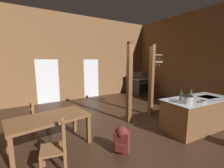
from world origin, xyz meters
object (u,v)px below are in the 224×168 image
(dining_table, at_px, (49,120))
(kitchen_island, at_px, (197,114))
(backpack, at_px, (122,139))
(bottle_short_on_counter, at_px, (191,94))
(ladderback_chair_near_window, at_px, (38,118))
(stockpot_on_counter, at_px, (187,100))
(bottle_tall_on_counter, at_px, (181,96))
(mixing_bowl_on_counter, at_px, (203,102))
(stove_range, at_px, (141,86))
(ladderback_chair_by_post, at_px, (56,147))

(dining_table, bearing_deg, kitchen_island, -17.69)
(backpack, distance_m, bottle_short_on_counter, 2.61)
(ladderback_chair_near_window, distance_m, stockpot_on_counter, 3.97)
(kitchen_island, bearing_deg, bottle_short_on_counter, 104.52)
(dining_table, xyz_separation_m, bottle_tall_on_counter, (3.25, -1.09, 0.37))
(bottle_tall_on_counter, bearing_deg, mixing_bowl_on_counter, -57.02)
(backpack, bearing_deg, kitchen_island, -4.46)
(stove_range, height_order, bottle_short_on_counter, stove_range)
(mixing_bowl_on_counter, bearing_deg, bottle_short_on_counter, 60.33)
(stove_range, relative_size, ladderback_chair_near_window, 1.39)
(ladderback_chair_by_post, bearing_deg, bottle_short_on_counter, -2.63)
(kitchen_island, xyz_separation_m, bottle_tall_on_counter, (-0.62, 0.15, 0.57))
(ladderback_chair_near_window, distance_m, bottle_tall_on_counter, 3.94)
(ladderback_chair_by_post, bearing_deg, dining_table, 88.16)
(bottle_short_on_counter, bearing_deg, kitchen_island, -75.48)
(dining_table, relative_size, ladderback_chair_by_post, 1.90)
(dining_table, relative_size, bottle_tall_on_counter, 6.29)
(bottle_short_on_counter, bearing_deg, stockpot_on_counter, -156.05)
(stockpot_on_counter, relative_size, mixing_bowl_on_counter, 2.21)
(stove_range, bearing_deg, ladderback_chair_near_window, -158.11)
(ladderback_chair_near_window, distance_m, backpack, 2.36)
(dining_table, bearing_deg, stove_range, 29.19)
(ladderback_chair_by_post, bearing_deg, stockpot_on_counter, -8.82)
(ladderback_chair_near_window, xyz_separation_m, bottle_short_on_counter, (3.97, -1.86, 0.57))
(kitchen_island, bearing_deg, ladderback_chair_near_window, 152.92)
(bottle_tall_on_counter, bearing_deg, ladderback_chair_by_post, 176.02)
(stove_range, distance_m, bottle_tall_on_counter, 4.91)
(kitchen_island, height_order, mixing_bowl_on_counter, mixing_bowl_on_counter)
(ladderback_chair_by_post, xyz_separation_m, bottle_short_on_counter, (3.85, -0.18, 0.57))
(backpack, bearing_deg, dining_table, 141.52)
(stove_range, height_order, mixing_bowl_on_counter, stove_range)
(mixing_bowl_on_counter, bearing_deg, bottle_tall_on_counter, 122.98)
(bottle_tall_on_counter, height_order, bottle_short_on_counter, bottle_tall_on_counter)
(stove_range, distance_m, ladderback_chair_by_post, 6.96)
(backpack, distance_m, stockpot_on_counter, 1.97)
(stove_range, height_order, bottle_tall_on_counter, stove_range)
(ladderback_chair_by_post, bearing_deg, kitchen_island, -5.50)
(dining_table, bearing_deg, bottle_short_on_counter, -15.17)
(stove_range, xyz_separation_m, backpack, (-4.36, -4.19, -0.17))
(ladderback_chair_near_window, bearing_deg, backpack, -51.91)
(stove_range, distance_m, mixing_bowl_on_counter, 5.17)
(kitchen_island, bearing_deg, stockpot_on_counter, -171.50)
(kitchen_island, bearing_deg, backpack, 175.54)
(backpack, distance_m, mixing_bowl_on_counter, 2.37)
(stove_range, bearing_deg, mixing_bowl_on_counter, -114.33)
(stockpot_on_counter, relative_size, bottle_tall_on_counter, 1.26)
(ladderback_chair_near_window, bearing_deg, bottle_tall_on_counter, -29.31)
(dining_table, distance_m, bottle_short_on_counter, 3.97)
(kitchen_island, height_order, ladderback_chair_by_post, ladderback_chair_by_post)
(ladderback_chair_by_post, distance_m, mixing_bowl_on_counter, 3.66)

